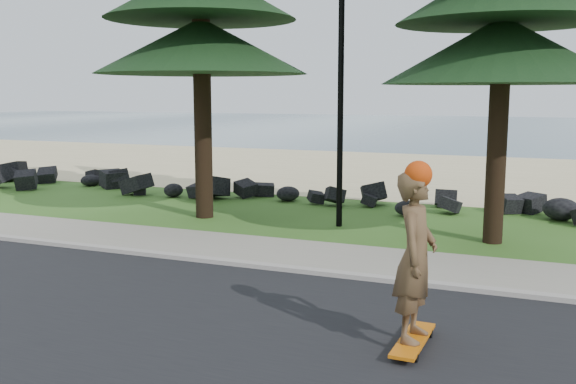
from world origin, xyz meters
name	(u,v)px	position (x,y,z in m)	size (l,w,h in m)	color
ground	(289,258)	(0.00, 0.00, 0.00)	(160.00, 160.00, 0.00)	#345D1D
road	(156,341)	(0.00, -4.50, 0.01)	(160.00, 7.00, 0.02)	black
kerb	(270,267)	(0.00, -0.90, 0.05)	(160.00, 0.20, 0.10)	#AAA199
sidewalk	(292,253)	(0.00, 0.20, 0.04)	(160.00, 2.00, 0.08)	gray
beach_sand	(424,172)	(0.00, 14.50, 0.01)	(160.00, 15.00, 0.01)	#C9BA86
ocean	(495,127)	(0.00, 51.00, 0.00)	(160.00, 58.00, 0.01)	#395D6E
seawall_boulders	(366,209)	(0.00, 5.60, 0.00)	(60.00, 2.40, 1.10)	black
lamp_post	(341,47)	(0.00, 3.20, 4.13)	(0.25, 0.14, 8.14)	black
skateboarder	(416,257)	(3.06, -3.51, 1.16)	(0.52, 1.25, 2.30)	#CC640C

